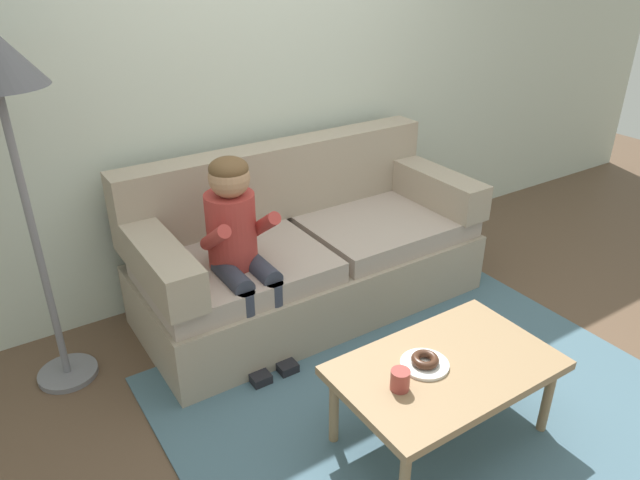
% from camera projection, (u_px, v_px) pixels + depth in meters
% --- Properties ---
extents(ground, '(10.00, 10.00, 0.00)m').
position_uv_depth(ground, '(392.00, 374.00, 3.11)').
color(ground, brown).
extents(wall_back, '(8.00, 0.10, 2.80)m').
position_uv_depth(wall_back, '(255.00, 61.00, 3.51)').
color(wall_back, beige).
rests_on(wall_back, ground).
extents(area_rug, '(2.38, 1.96, 0.01)m').
position_uv_depth(area_rug, '(424.00, 401.00, 2.92)').
color(area_rug, '#476675').
rests_on(area_rug, ground).
extents(couch, '(2.05, 0.90, 0.95)m').
position_uv_depth(couch, '(306.00, 253.00, 3.58)').
color(couch, tan).
rests_on(couch, ground).
extents(coffee_table, '(0.97, 0.60, 0.42)m').
position_uv_depth(coffee_table, '(446.00, 372.00, 2.55)').
color(coffee_table, '#937551').
rests_on(coffee_table, ground).
extents(person_child, '(0.34, 0.58, 1.10)m').
position_uv_depth(person_child, '(239.00, 240.00, 3.02)').
color(person_child, '#AD3833').
rests_on(person_child, ground).
extents(plate, '(0.21, 0.21, 0.01)m').
position_uv_depth(plate, '(425.00, 364.00, 2.52)').
color(plate, white).
rests_on(plate, coffee_table).
extents(donut, '(0.17, 0.17, 0.04)m').
position_uv_depth(donut, '(425.00, 360.00, 2.51)').
color(donut, '#422619').
rests_on(donut, plate).
extents(mug, '(0.08, 0.08, 0.09)m').
position_uv_depth(mug, '(400.00, 380.00, 2.38)').
color(mug, '#993D38').
rests_on(mug, coffee_table).
extents(toy_controller, '(0.23, 0.09, 0.05)m').
position_uv_depth(toy_controller, '(436.00, 344.00, 3.30)').
color(toy_controller, gold).
rests_on(toy_controller, ground).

